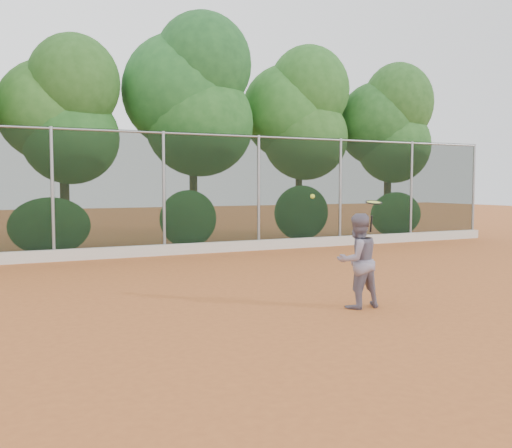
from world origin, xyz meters
name	(u,v)px	position (x,y,z in m)	size (l,w,h in m)	color
ground	(281,298)	(0.00, 0.00, 0.00)	(80.00, 80.00, 0.00)	#B35D2A
concrete_curb	(166,250)	(0.00, 6.82, 0.15)	(24.00, 0.20, 0.30)	silver
tennis_player	(357,261)	(0.76, -1.20, 0.77)	(0.75, 0.58, 1.54)	slate
chainlink_fence	(164,189)	(0.00, 7.00, 1.86)	(24.09, 0.09, 3.50)	black
foliage_backdrop	(127,106)	(-0.55, 8.98, 4.40)	(23.70, 3.63, 7.55)	#3B2A16
tennis_racket	(373,205)	(1.01, -1.27, 1.67)	(0.33, 0.33, 0.52)	black
tennis_ball_in_flight	(313,196)	(-0.29, -1.52, 1.83)	(0.07, 0.07, 0.07)	#C3DC32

